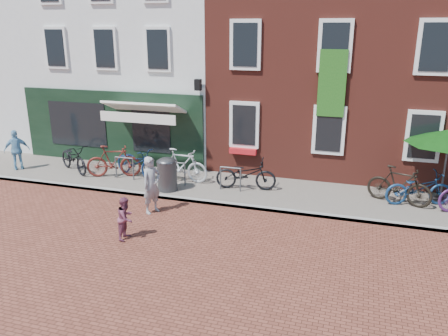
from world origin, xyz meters
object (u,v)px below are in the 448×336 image
(bicycle_0, at_px, (74,158))
(bicycle_2, at_px, (136,162))
(bicycle_5, at_px, (399,185))
(cafe_person, at_px, (17,150))
(litter_bin, at_px, (167,172))
(bicycle_6, at_px, (419,188))
(bicycle_4, at_px, (246,174))
(bicycle_1, at_px, (114,161))
(boy, at_px, (126,218))
(woman, at_px, (152,185))
(bicycle_3, at_px, (181,165))

(bicycle_0, distance_m, bicycle_2, 2.54)
(bicycle_2, height_order, bicycle_5, bicycle_5)
(cafe_person, bearing_deg, litter_bin, 135.31)
(bicycle_0, distance_m, bicycle_5, 11.63)
(bicycle_6, bearing_deg, bicycle_0, 73.80)
(bicycle_4, bearing_deg, cafe_person, 84.84)
(bicycle_0, relative_size, bicycle_6, 1.00)
(bicycle_0, bearing_deg, cafe_person, 131.51)
(bicycle_1, relative_size, bicycle_4, 0.97)
(bicycle_0, relative_size, bicycle_2, 1.00)
(litter_bin, height_order, bicycle_0, litter_bin)
(bicycle_0, relative_size, bicycle_4, 1.00)
(boy, xyz_separation_m, bicycle_2, (-2.07, 4.46, 0.06))
(bicycle_6, bearing_deg, woman, 92.17)
(boy, bearing_deg, bicycle_2, 24.11)
(bicycle_1, bearing_deg, bicycle_4, -108.38)
(woman, bearing_deg, bicycle_6, -46.33)
(bicycle_1, height_order, bicycle_2, bicycle_1)
(bicycle_2, xyz_separation_m, bicycle_4, (4.22, -0.12, 0.00))
(boy, relative_size, cafe_person, 0.75)
(bicycle_2, bearing_deg, bicycle_0, 115.81)
(litter_bin, height_order, bicycle_3, litter_bin)
(bicycle_5, bearing_deg, bicycle_2, 109.17)
(bicycle_5, bearing_deg, woman, 129.64)
(bicycle_0, bearing_deg, bicycle_4, -58.40)
(boy, xyz_separation_m, bicycle_0, (-4.60, 4.27, 0.06))
(cafe_person, xyz_separation_m, bicycle_1, (4.00, 0.31, -0.18))
(bicycle_2, bearing_deg, litter_bin, -98.59)
(bicycle_1, distance_m, bicycle_3, 2.58)
(bicycle_1, distance_m, bicycle_2, 0.81)
(bicycle_0, bearing_deg, litter_bin, -69.69)
(woman, distance_m, bicycle_6, 8.20)
(bicycle_3, height_order, bicycle_5, same)
(woman, relative_size, bicycle_1, 0.88)
(bicycle_0, xyz_separation_m, bicycle_5, (11.63, 0.23, 0.06))
(bicycle_2, height_order, bicycle_3, bicycle_3)
(bicycle_0, xyz_separation_m, bicycle_4, (6.74, 0.07, 0.00))
(bicycle_1, height_order, bicycle_6, bicycle_1)
(bicycle_1, relative_size, bicycle_3, 1.00)
(litter_bin, bearing_deg, bicycle_5, 7.93)
(woman, bearing_deg, litter_bin, 32.38)
(bicycle_0, height_order, bicycle_6, same)
(woman, xyz_separation_m, bicycle_4, (2.26, 2.54, -0.24))
(woman, bearing_deg, bicycle_1, 72.61)
(boy, xyz_separation_m, bicycle_3, (-0.25, 4.45, 0.11))
(litter_bin, bearing_deg, bicycle_6, 7.87)
(woman, relative_size, bicycle_5, 0.88)
(boy, xyz_separation_m, bicycle_4, (2.14, 4.34, 0.06))
(bicycle_1, bearing_deg, bicycle_6, -108.11)
(woman, height_order, boy, woman)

